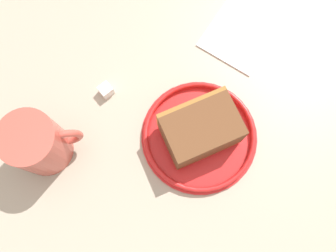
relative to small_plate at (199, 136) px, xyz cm
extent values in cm
cube|color=tan|center=(3.90, 2.69, -2.74)|extent=(139.46, 139.46, 3.86)
cylinder|color=red|center=(0.00, 0.00, -0.37)|extent=(18.20, 18.20, 0.87)
torus|color=red|center=(0.00, 0.00, 0.45)|extent=(17.53, 17.53, 0.78)
cube|color=#9E662D|center=(0.00, 0.00, 0.36)|extent=(12.76, 12.32, 0.60)
cube|color=brown|center=(0.00, 0.00, 3.43)|extent=(12.76, 12.32, 5.55)
cube|color=#9E662D|center=(2.46, -2.91, 3.43)|extent=(8.61, 7.43, 5.55)
cylinder|color=#BF4C3F|center=(22.05, 8.82, 4.05)|extent=(8.03, 8.03, 9.71)
cylinder|color=black|center=(22.05, 8.82, 7.31)|extent=(7.07, 7.07, 0.40)
torus|color=#BF4C3F|center=(18.56, 6.83, 4.05)|extent=(5.11, 3.51, 5.30)
cube|color=white|center=(-2.19, -20.14, -0.51)|extent=(13.77, 15.90, 0.60)
cube|color=white|center=(16.40, -2.91, 0.15)|extent=(2.66, 2.66, 1.91)
camera|label=1|loc=(1.16, 13.26, 53.75)|focal=37.89mm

